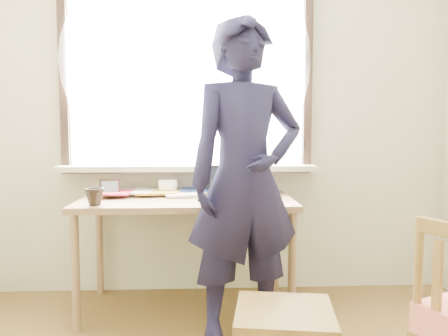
{
  "coord_description": "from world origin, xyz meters",
  "views": [
    {
      "loc": [
        -0.08,
        -1.24,
        1.19
      ],
      "look_at": [
        0.02,
        0.95,
        1.01
      ],
      "focal_mm": 35.0,
      "sensor_mm": 36.0,
      "label": 1
    }
  ],
  "objects_px": {
    "desk": "(187,210)",
    "person": "(245,181)",
    "mug_dark": "(95,197)",
    "work_chair": "(284,324)",
    "laptop": "(228,191)",
    "mug_white": "(168,187)"
  },
  "relations": [
    {
      "from": "mug_dark",
      "to": "person",
      "type": "distance_m",
      "value": 0.91
    },
    {
      "from": "mug_white",
      "to": "mug_dark",
      "type": "height_order",
      "value": "mug_white"
    },
    {
      "from": "laptop",
      "to": "person",
      "type": "xyz_separation_m",
      "value": [
        0.08,
        -0.4,
        0.11
      ]
    },
    {
      "from": "laptop",
      "to": "work_chair",
      "type": "height_order",
      "value": "laptop"
    },
    {
      "from": "laptop",
      "to": "mug_dark",
      "type": "distance_m",
      "value": 0.84
    },
    {
      "from": "desk",
      "to": "person",
      "type": "bearing_deg",
      "value": -51.54
    },
    {
      "from": "laptop",
      "to": "mug_white",
      "type": "xyz_separation_m",
      "value": [
        -0.41,
        0.22,
        0.0
      ]
    },
    {
      "from": "laptop",
      "to": "work_chair",
      "type": "distance_m",
      "value": 1.13
    },
    {
      "from": "work_chair",
      "to": "mug_white",
      "type": "bearing_deg",
      "value": 115.59
    },
    {
      "from": "desk",
      "to": "mug_dark",
      "type": "xyz_separation_m",
      "value": [
        -0.54,
        -0.25,
        0.13
      ]
    },
    {
      "from": "mug_white",
      "to": "person",
      "type": "distance_m",
      "value": 0.8
    },
    {
      "from": "desk",
      "to": "mug_dark",
      "type": "bearing_deg",
      "value": -155.05
    },
    {
      "from": "desk",
      "to": "work_chair",
      "type": "height_order",
      "value": "desk"
    },
    {
      "from": "mug_dark",
      "to": "person",
      "type": "height_order",
      "value": "person"
    },
    {
      "from": "work_chair",
      "to": "person",
      "type": "distance_m",
      "value": 0.84
    },
    {
      "from": "laptop",
      "to": "mug_white",
      "type": "height_order",
      "value": "laptop"
    },
    {
      "from": "desk",
      "to": "work_chair",
      "type": "distance_m",
      "value": 1.2
    },
    {
      "from": "mug_dark",
      "to": "work_chair",
      "type": "distance_m",
      "value": 1.36
    },
    {
      "from": "mug_dark",
      "to": "work_chair",
      "type": "xyz_separation_m",
      "value": [
        1.0,
        -0.81,
        -0.44
      ]
    },
    {
      "from": "desk",
      "to": "work_chair",
      "type": "bearing_deg",
      "value": -66.57
    },
    {
      "from": "person",
      "to": "desk",
      "type": "bearing_deg",
      "value": 113.6
    },
    {
      "from": "mug_white",
      "to": "work_chair",
      "type": "height_order",
      "value": "mug_white"
    }
  ]
}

